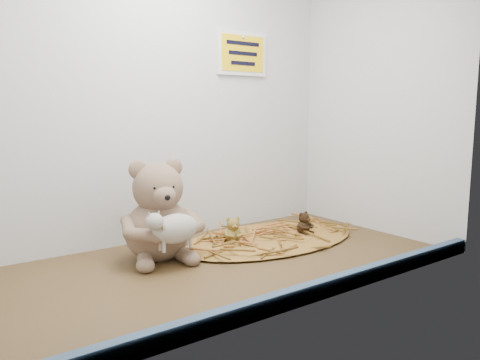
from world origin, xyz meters
TOP-DOWN VIEW (x-y plane):
  - alcove_shell at (0.00, 9.00)cm, footprint 120.40×60.20cm
  - front_rail at (0.00, -28.80)cm, footprint 119.28×2.20cm
  - straw_bed at (25.57, 9.81)cm, footprint 57.66×33.48cm
  - main_teddy at (-8.00, 13.29)cm, footprint 23.99×24.91cm
  - toy_lamb at (-8.00, 4.17)cm, footprint 15.25×9.30cm
  - mini_teddy_tan at (14.31, 12.19)cm, footprint 7.37×7.57cm
  - mini_teddy_brown at (36.84, 7.42)cm, footprint 5.97×6.23cm
  - wall_sign at (30.00, 29.40)cm, footprint 16.00×1.20cm

SIDE VIEW (x-z plane):
  - straw_bed at x=25.57cm, z-range 0.00..1.12cm
  - front_rail at x=0.00cm, z-range 0.00..3.60cm
  - mini_teddy_brown at x=36.84cm, z-range 1.12..7.68cm
  - mini_teddy_tan at x=14.31cm, z-range 1.12..8.18cm
  - toy_lamb at x=-8.00cm, z-range 4.76..14.61cm
  - main_teddy at x=-8.00cm, z-range 0.00..25.45cm
  - alcove_shell at x=0.00cm, z-range -0.20..90.20cm
  - wall_sign at x=30.00cm, z-range 49.50..60.50cm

